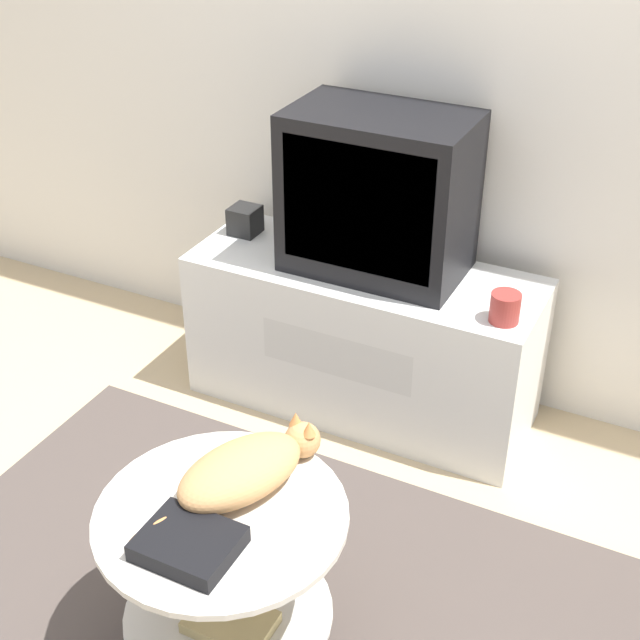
{
  "coord_description": "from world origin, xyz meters",
  "views": [
    {
      "loc": [
        0.95,
        -1.38,
        2.03
      ],
      "look_at": [
        -0.03,
        0.58,
        0.68
      ],
      "focal_mm": 50.0,
      "sensor_mm": 36.0,
      "label": 1
    }
  ],
  "objects_px": {
    "cat": "(245,469)",
    "tv": "(379,193)",
    "speaker": "(245,220)",
    "dvd_box": "(189,544)"
  },
  "relations": [
    {
      "from": "speaker",
      "to": "cat",
      "type": "distance_m",
      "value": 1.33
    },
    {
      "from": "dvd_box",
      "to": "cat",
      "type": "height_order",
      "value": "cat"
    },
    {
      "from": "tv",
      "to": "dvd_box",
      "type": "relative_size",
      "value": 2.73
    },
    {
      "from": "speaker",
      "to": "dvd_box",
      "type": "relative_size",
      "value": 0.47
    },
    {
      "from": "tv",
      "to": "speaker",
      "type": "height_order",
      "value": "tv"
    },
    {
      "from": "tv",
      "to": "dvd_box",
      "type": "distance_m",
      "value": 1.39
    },
    {
      "from": "tv",
      "to": "dvd_box",
      "type": "bearing_deg",
      "value": -84.52
    },
    {
      "from": "tv",
      "to": "cat",
      "type": "relative_size",
      "value": 1.11
    },
    {
      "from": "tv",
      "to": "speaker",
      "type": "relative_size",
      "value": 5.81
    },
    {
      "from": "cat",
      "to": "tv",
      "type": "bearing_deg",
      "value": 28.6
    }
  ]
}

